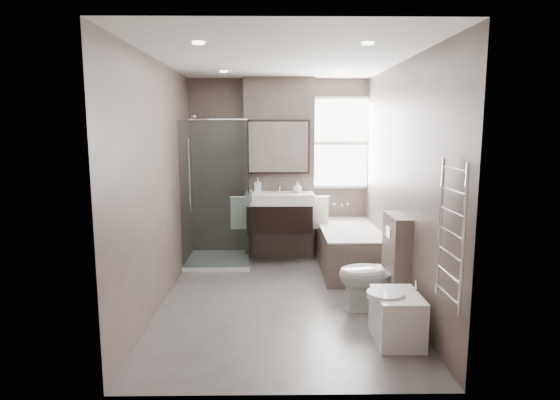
{
  "coord_description": "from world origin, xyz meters",
  "views": [
    {
      "loc": [
        -0.08,
        -5.0,
        1.9
      ],
      "look_at": [
        -0.01,
        0.15,
        1.1
      ],
      "focal_mm": 30.0,
      "sensor_mm": 36.0,
      "label": 1
    }
  ],
  "objects_px": {
    "vanity": "(279,211)",
    "bathtub": "(348,247)",
    "toilet": "(374,275)",
    "bidet": "(396,316)"
  },
  "relations": [
    {
      "from": "vanity",
      "to": "bathtub",
      "type": "bearing_deg",
      "value": -19.37
    },
    {
      "from": "bathtub",
      "to": "toilet",
      "type": "relative_size",
      "value": 2.12
    },
    {
      "from": "toilet",
      "to": "bidet",
      "type": "relative_size",
      "value": 1.33
    },
    {
      "from": "toilet",
      "to": "vanity",
      "type": "bearing_deg",
      "value": -151.06
    },
    {
      "from": "vanity",
      "to": "toilet",
      "type": "relative_size",
      "value": 1.26
    },
    {
      "from": "bathtub",
      "to": "bidet",
      "type": "bearing_deg",
      "value": -87.64
    },
    {
      "from": "bathtub",
      "to": "toilet",
      "type": "height_order",
      "value": "toilet"
    },
    {
      "from": "vanity",
      "to": "bathtub",
      "type": "xyz_separation_m",
      "value": [
        0.92,
        -0.33,
        -0.43
      ]
    },
    {
      "from": "vanity",
      "to": "toilet",
      "type": "distance_m",
      "value": 2.01
    },
    {
      "from": "vanity",
      "to": "toilet",
      "type": "bearing_deg",
      "value": -60.69
    }
  ]
}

